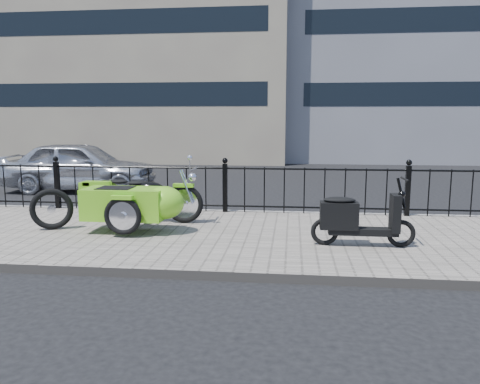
# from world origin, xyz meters

# --- Properties ---
(ground) EXTENTS (120.00, 120.00, 0.00)m
(ground) POSITION_xyz_m (0.00, 0.00, 0.00)
(ground) COLOR black
(ground) RESTS_ON ground
(sidewalk) EXTENTS (30.00, 3.80, 0.12)m
(sidewalk) POSITION_xyz_m (0.00, -0.50, 0.06)
(sidewalk) COLOR #6A6359
(sidewalk) RESTS_ON ground
(curb) EXTENTS (30.00, 0.10, 0.12)m
(curb) POSITION_xyz_m (0.00, 1.44, 0.06)
(curb) COLOR gray
(curb) RESTS_ON ground
(iron_fence) EXTENTS (14.11, 0.11, 1.08)m
(iron_fence) POSITION_xyz_m (0.00, 1.30, 0.59)
(iron_fence) COLOR black
(iron_fence) RESTS_ON sidewalk
(building_tan) EXTENTS (14.00, 8.01, 12.00)m
(building_tan) POSITION_xyz_m (-6.00, 15.99, 6.00)
(building_tan) COLOR gray
(building_tan) RESTS_ON ground
(building_grey) EXTENTS (12.00, 8.01, 15.00)m
(building_grey) POSITION_xyz_m (7.00, 16.99, 7.50)
(building_grey) COLOR gray
(building_grey) RESTS_ON ground
(motorcycle_sidecar) EXTENTS (2.28, 1.48, 0.98)m
(motorcycle_sidecar) POSITION_xyz_m (-1.20, -0.41, 0.59)
(motorcycle_sidecar) COLOR black
(motorcycle_sidecar) RESTS_ON sidewalk
(scooter) EXTENTS (1.49, 0.43, 1.01)m
(scooter) POSITION_xyz_m (2.24, -1.01, 0.51)
(scooter) COLOR black
(scooter) RESTS_ON sidewalk
(spare_tire) EXTENTS (0.68, 0.36, 0.69)m
(spare_tire) POSITION_xyz_m (-2.65, -0.54, 0.47)
(spare_tire) COLOR black
(spare_tire) RESTS_ON sidewalk
(sedan_car) EXTENTS (4.12, 1.86, 1.37)m
(sedan_car) POSITION_xyz_m (-4.40, 4.31, 0.69)
(sedan_car) COLOR #B7B9BE
(sedan_car) RESTS_ON ground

